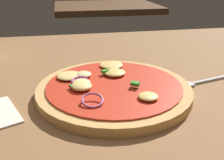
# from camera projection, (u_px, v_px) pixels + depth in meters

# --- Properties ---
(dining_table) EXTENTS (1.24, 1.04, 0.04)m
(dining_table) POSITION_uv_depth(u_px,v_px,m) (111.00, 106.00, 0.49)
(dining_table) COLOR brown
(dining_table) RESTS_ON ground
(pizza) EXTENTS (0.29, 0.29, 0.03)m
(pizza) POSITION_uv_depth(u_px,v_px,m) (113.00, 88.00, 0.49)
(pizza) COLOR tan
(pizza) RESTS_ON dining_table
(fork) EXTENTS (0.17, 0.05, 0.01)m
(fork) POSITION_uv_depth(u_px,v_px,m) (201.00, 82.00, 0.53)
(fork) COLOR silver
(fork) RESTS_ON dining_table
(background_table) EXTENTS (0.68, 0.54, 0.04)m
(background_table) POSITION_uv_depth(u_px,v_px,m) (106.00, 7.00, 1.77)
(background_table) COLOR #4C301C
(background_table) RESTS_ON ground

